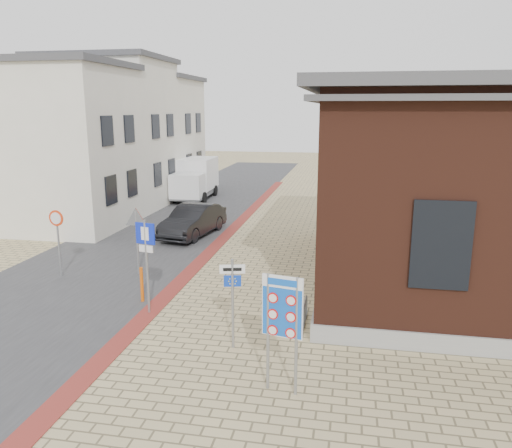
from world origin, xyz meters
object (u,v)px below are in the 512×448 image
Objects in this scene: sedan at (193,220)px; box_truck at (195,178)px; essen_sign at (233,290)px; parking_sign at (146,249)px; bollard at (142,285)px; border_sign at (282,310)px.

box_truck reaches higher than sedan.
parking_sign is (-3.00, 1.70, 0.42)m from essen_sign.
essen_sign is (4.57, -11.00, 0.81)m from sedan.
box_truck is 1.82× the size of parking_sign.
box_truck reaches higher than bollard.
essen_sign is at bearing -71.87° from box_truck.
box_truck is at bearing 96.11° from essen_sign.
bollard is (-5.05, 4.30, -1.32)m from border_sign.
bollard is at bearing 151.42° from border_sign.
parking_sign is at bearing -78.43° from box_truck.
sedan is at bearing 98.81° from essen_sign.
border_sign is at bearing -40.42° from bollard.
parking_sign reaches higher than border_sign.
box_truck reaches higher than border_sign.
sedan is 11.94m from essen_sign.
box_truck is (-2.94, 9.80, 0.65)m from sedan.
border_sign is 2.37m from essen_sign.
parking_sign reaches higher than bollard.
parking_sign reaches higher than box_truck.
bollard is (-3.55, 2.50, -0.99)m from essen_sign.
sedan is 8.57m from bollard.
box_truck is 4.57× the size of bollard.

